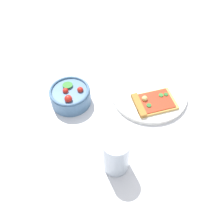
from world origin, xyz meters
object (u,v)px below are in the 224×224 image
Objects in this scene: plate at (149,94)px; soda_glass at (116,156)px; salad_bowl at (70,96)px; pizza_slice_main at (152,102)px.

plate is 2.15× the size of soda_glass.
salad_bowl is at bearing 42.81° from plate.
pizza_slice_main is at bearing -147.65° from salad_bowl.
pizza_slice_main is at bearing 130.44° from plate.
pizza_slice_main is at bearing -82.40° from soda_glass.
pizza_slice_main is (-0.03, 0.04, 0.01)m from plate.
pizza_slice_main reaches higher than plate.
salad_bowl is 1.09× the size of soda_glass.
soda_glass reaches higher than salad_bowl.
pizza_slice_main is 0.26m from salad_bowl.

